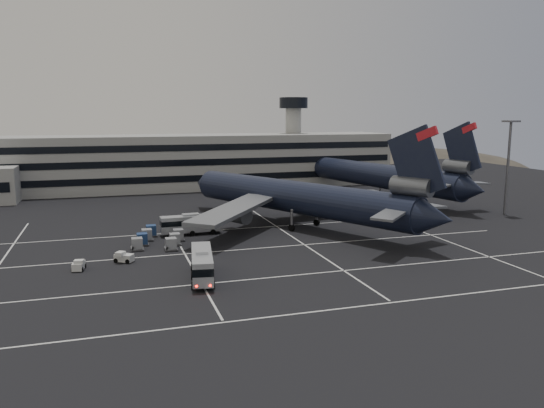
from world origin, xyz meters
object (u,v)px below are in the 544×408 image
Objects in this scene: trijet_main at (298,197)px; bus_far at (191,223)px; uld_cluster at (157,238)px; bus_near at (202,263)px; tug_a at (78,265)px.

bus_far is at bearing 153.78° from trijet_main.
bus_near is at bearing -79.70° from uld_cluster.
uld_cluster is at bearing 164.63° from trijet_main.
trijet_main is 5.42× the size of bus_far.
bus_near is (-21.11, -24.42, -3.24)m from trijet_main.
tug_a is at bearing 131.64° from bus_far.
bus_far is 7.66m from uld_cluster.
bus_near is 0.85× the size of uld_cluster.
trijet_main is at bearing -91.00° from bus_far.
tug_a is at bearing 158.54° from bus_near.
bus_far reaches higher than uld_cluster.
tug_a is 15.46m from uld_cluster.
trijet_main is 25.52m from uld_cluster.
uld_cluster is (-24.61, -5.15, -4.36)m from trijet_main.
bus_far is (2.36, 24.09, -0.11)m from bus_near.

